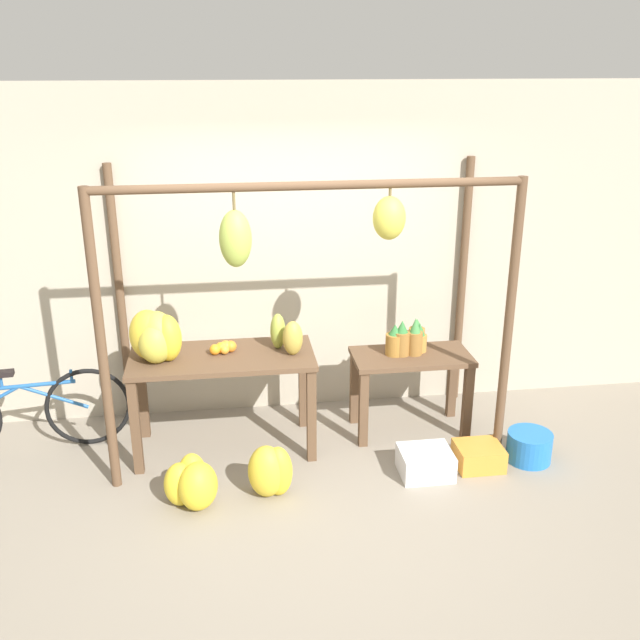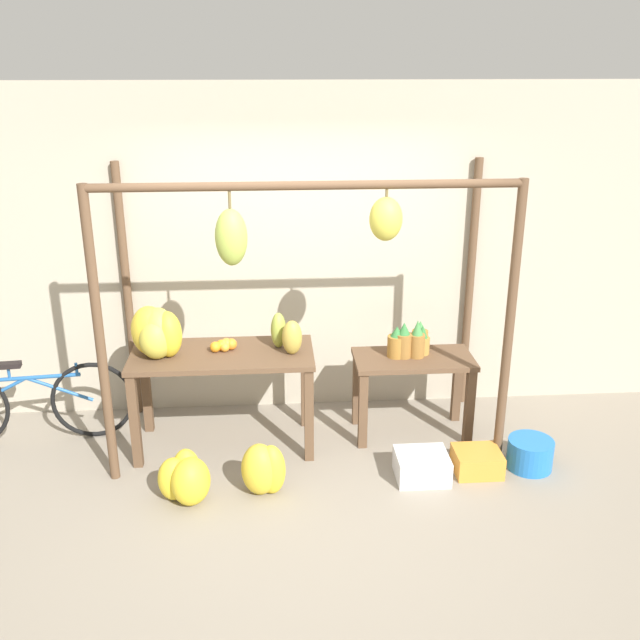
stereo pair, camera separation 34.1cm
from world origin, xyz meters
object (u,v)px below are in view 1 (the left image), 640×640
Objects in this scene: blue_bucket at (529,447)px; banana_pile_ground_left at (194,483)px; pineapple_cluster at (408,339)px; fruit_crate_white at (425,462)px; orange_pile at (224,347)px; papaya_pile at (286,335)px; parked_bicycle at (23,412)px; fruit_crate_purple at (479,456)px; banana_pile_on_table at (156,337)px; banana_pile_ground_right at (271,471)px.

banana_pile_ground_left is at bearing -174.68° from blue_bucket.
pineapple_cluster is at bearing 26.92° from banana_pile_ground_left.
banana_pile_ground_left reaches higher than fruit_crate_white.
papaya_pile is at bearing -5.89° from orange_pile.
pineapple_cluster reaches higher than fruit_crate_white.
fruit_crate_white is at bearing -174.35° from blue_bucket.
parked_bicycle is (-1.34, 0.92, 0.18)m from banana_pile_ground_left.
blue_bucket reaches higher than fruit_crate_purple.
orange_pile is 2.14m from fruit_crate_purple.
blue_bucket is at bearing -9.92° from banana_pile_on_table.
orange_pile reaches higher than fruit_crate_purple.
banana_pile_ground_right is 2.04m from blue_bucket.
orange_pile reaches higher than blue_bucket.
banana_pile_ground_right is 2.08m from parked_bicycle.
pineapple_cluster is 0.91× the size of fruit_crate_white.
blue_bucket is 0.42m from fruit_crate_purple.
banana_pile_on_table is at bearing -9.71° from parked_bicycle.
banana_pile_ground_left is 1.63m from parked_bicycle.
banana_pile_ground_right is 0.24× the size of parked_bicycle.
fruit_crate_white is 1.11× the size of fruit_crate_purple.
orange_pile is (0.50, 0.08, -0.14)m from banana_pile_on_table.
orange_pile is 0.70× the size of papaya_pile.
banana_pile_on_table is 1.33× the size of fruit_crate_purple.
banana_pile_ground_right is at bearing -104.50° from papaya_pile.
blue_bucket is at bearing 5.32° from banana_pile_ground_left.
orange_pile is 1.77m from fruit_crate_white.
papaya_pile is at bearing 148.35° from fruit_crate_white.
fruit_crate_purple is (3.49, -0.71, -0.26)m from parked_bicycle.
blue_bucket is 0.99× the size of fruit_crate_purple.
fruit_crate_purple is at bearing -21.37° from papaya_pile.
orange_pile is 0.60× the size of fruit_crate_purple.
banana_pile_ground_left is (-1.74, -0.88, -0.64)m from pineapple_cluster.
pineapple_cluster is 1.26m from blue_bucket.
fruit_crate_white is at bearing -173.28° from fruit_crate_purple.
pineapple_cluster is at bearing -0.65° from parked_bicycle.
fruit_crate_white is 1.44m from papaya_pile.
orange_pile is at bearing 9.04° from banana_pile_on_table.
banana_pile_on_table is 1.20× the size of fruit_crate_white.
banana_pile_ground_right is 1.02× the size of fruit_crate_white.
fruit_crate_purple is at bearing 5.92° from banana_pile_ground_right.
blue_bucket is at bearing 4.54° from fruit_crate_purple.
pineapple_cluster reaches higher than banana_pile_ground_right.
pineapple_cluster is at bearing 88.03° from fruit_crate_white.
fruit_crate_white is 0.86m from blue_bucket.
blue_bucket is 2.09m from papaya_pile.
parked_bicycle is 2.16m from papaya_pile.
banana_pile_ground_right is 1.62m from fruit_crate_purple.
banana_pile_ground_left is at bearing -107.30° from orange_pile.
parked_bicycle is 4.70× the size of fruit_crate_purple.
banana_pile_ground_right is at bearing -25.06° from parked_bicycle.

